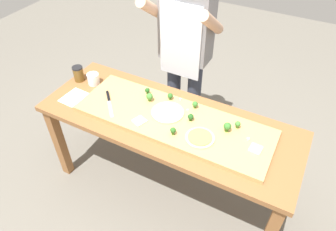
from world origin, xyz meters
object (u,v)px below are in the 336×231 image
(broccoli_floret_center_left, at_px, (173,131))
(broccoli_floret_back_left, at_px, (227,127))
(pizza_whole_cheese_artichoke, at_px, (168,112))
(cook_center, at_px, (185,47))
(prep_table, at_px, (168,130))
(cheese_crumble_c, at_px, (187,110))
(broccoli_floret_center_right, at_px, (147,91))
(sauce_jar, at_px, (78,74))
(cheese_crumble_a, at_px, (181,99))
(recipe_note, at_px, (74,97))
(broccoli_floret_front_mid, at_px, (170,96))
(broccoli_floret_back_right, at_px, (195,104))
(chefs_knife, at_px, (109,100))
(broccoli_floret_front_left, at_px, (238,124))
(cheese_crumble_b, at_px, (248,139))
(pizza_whole_pesto_green, at_px, (200,138))
(pizza_slice_near_left, at_px, (139,121))
(broccoli_floret_front_right, at_px, (191,117))
(broccoli_floret_back_mid, at_px, (150,97))
(pizza_slice_near_right, at_px, (256,149))

(broccoli_floret_center_left, relative_size, broccoli_floret_back_left, 0.78)
(pizza_whole_cheese_artichoke, relative_size, cook_center, 0.14)
(prep_table, relative_size, cheese_crumble_c, 147.69)
(prep_table, xyz_separation_m, broccoli_floret_center_right, (-0.25, 0.15, 0.17))
(pizza_whole_cheese_artichoke, relative_size, sauce_jar, 1.86)
(cheese_crumble_a, bearing_deg, recipe_note, -156.89)
(prep_table, bearing_deg, cook_center, 105.11)
(broccoli_floret_front_mid, bearing_deg, broccoli_floret_back_right, -0.71)
(prep_table, distance_m, chefs_knife, 0.49)
(pizza_whole_cheese_artichoke, xyz_separation_m, broccoli_floret_front_left, (0.48, 0.08, 0.03))
(broccoli_floret_back_left, height_order, broccoli_floret_center_right, broccoli_floret_back_left)
(broccoli_floret_front_left, bearing_deg, broccoli_floret_back_right, 170.37)
(broccoli_floret_back_left, height_order, cheese_crumble_c, broccoli_floret_back_left)
(broccoli_floret_front_left, bearing_deg, cheese_crumble_b, -37.12)
(broccoli_floret_front_mid, xyz_separation_m, broccoli_floret_front_left, (0.53, -0.06, 0.00))
(pizza_whole_pesto_green, xyz_separation_m, cheese_crumble_a, (-0.28, 0.29, -0.00))
(chefs_knife, bearing_deg, broccoli_floret_center_left, -8.43)
(pizza_whole_pesto_green, bearing_deg, pizza_whole_cheese_artichoke, 158.07)
(broccoli_floret_center_right, xyz_separation_m, sauce_jar, (-0.60, -0.07, 0.00))
(chefs_knife, xyz_separation_m, cook_center, (0.30, 0.66, 0.19))
(broccoli_floret_back_left, relative_size, cheese_crumble_c, 5.68)
(broccoli_floret_front_mid, bearing_deg, cheese_crumble_a, 20.58)
(pizza_slice_near_left, height_order, sauce_jar, sauce_jar)
(broccoli_floret_back_right, height_order, broccoli_floret_front_mid, broccoli_floret_back_right)
(pizza_whole_pesto_green, bearing_deg, cheese_crumble_b, 25.29)
(prep_table, height_order, broccoli_floret_center_right, broccoli_floret_center_right)
(pizza_whole_pesto_green, bearing_deg, broccoli_floret_back_right, 120.36)
(broccoli_floret_back_right, relative_size, broccoli_floret_center_right, 1.00)
(broccoli_floret_center_right, xyz_separation_m, broccoli_floret_front_left, (0.71, -0.03, 0.00))
(broccoli_floret_front_left, height_order, recipe_note, broccoli_floret_front_left)
(broccoli_floret_front_right, distance_m, cheese_crumble_c, 0.10)
(broccoli_floret_center_right, bearing_deg, broccoli_floret_back_mid, -47.75)
(broccoli_floret_back_mid, height_order, broccoli_floret_front_left, broccoli_floret_back_mid)
(chefs_knife, xyz_separation_m, broccoli_floret_center_left, (0.57, -0.09, 0.03))
(cheese_crumble_b, bearing_deg, broccoli_floret_front_left, 142.88)
(pizza_slice_near_left, bearing_deg, broccoli_floret_back_mid, 103.01)
(broccoli_floret_center_left, xyz_separation_m, broccoli_floret_back_mid, (-0.31, 0.23, 0.00))
(broccoli_floret_center_left, height_order, cook_center, cook_center)
(pizza_whole_cheese_artichoke, relative_size, pizza_slice_near_right, 3.23)
(pizza_whole_pesto_green, xyz_separation_m, broccoli_floret_center_left, (-0.17, -0.05, 0.03))
(pizza_whole_pesto_green, xyz_separation_m, broccoli_floret_back_mid, (-0.48, 0.18, 0.03))
(prep_table, relative_size, broccoli_floret_back_right, 33.96)
(pizza_whole_pesto_green, relative_size, cheese_crumble_b, 12.68)
(broccoli_floret_back_right, xyz_separation_m, cheese_crumble_c, (-0.03, -0.06, -0.03))
(pizza_slice_near_right, bearing_deg, broccoli_floret_front_mid, 164.83)
(broccoli_floret_center_right, bearing_deg, chefs_knife, -136.32)
(chefs_knife, relative_size, cheese_crumble_c, 18.13)
(pizza_slice_near_right, relative_size, cook_center, 0.04)
(broccoli_floret_center_left, height_order, broccoli_floret_front_mid, broccoli_floret_center_left)
(pizza_whole_cheese_artichoke, bearing_deg, broccoli_floret_back_right, 44.01)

